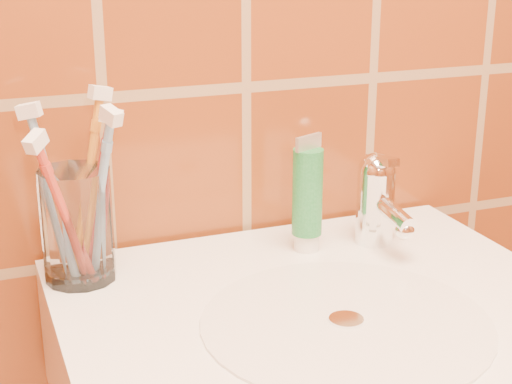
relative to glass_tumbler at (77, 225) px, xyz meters
name	(u,v)px	position (x,y,z in m)	size (l,w,h in m)	color
glass_tumbler	(77,225)	(0.00, 0.00, 0.00)	(0.08, 0.08, 0.13)	white
toothpaste_tube	(307,197)	(0.28, -0.02, 0.00)	(0.04, 0.04, 0.15)	white
faucet	(377,196)	(0.37, -0.03, 0.00)	(0.05, 0.11, 0.12)	white
toothbrush_0	(99,198)	(0.02, -0.02, 0.04)	(0.05, 0.08, 0.21)	#7CAADC
toothbrush_1	(64,213)	(-0.02, -0.03, 0.03)	(0.07, 0.08, 0.20)	#BD3828
toothbrush_2	(54,197)	(-0.02, 0.00, 0.04)	(0.06, 0.04, 0.21)	#74A2CE
toothbrush_3	(97,195)	(0.02, 0.00, 0.03)	(0.07, 0.04, 0.20)	#AB2427
toothbrush_4	(88,184)	(0.02, 0.02, 0.04)	(0.07, 0.04, 0.22)	orange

